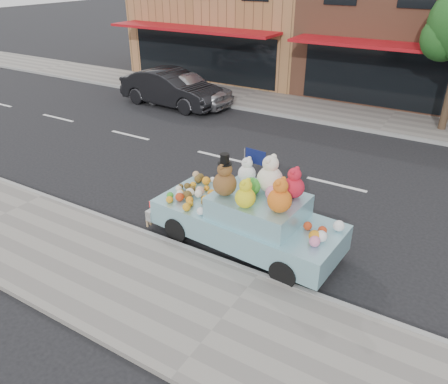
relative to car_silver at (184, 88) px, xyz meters
The scene contains 10 objects.
ground 9.64m from the car_silver, 26.93° to the right, with size 120.00×120.00×0.00m, color black.
near_sidewalk 13.84m from the car_silver, 51.72° to the right, with size 60.00×3.00×0.12m, color gray.
far_sidewalk 8.86m from the car_silver, 14.10° to the left, with size 60.00×3.00×0.12m, color gray.
near_kerb 12.70m from the car_silver, 47.51° to the right, with size 60.00×0.12×0.13m, color gray.
far_kerb 8.62m from the car_silver, ahead, with size 60.00×0.12×0.13m, color gray.
storefront_left 8.27m from the car_silver, 100.68° to the left, with size 10.00×9.80×7.30m.
storefront_mid 11.82m from the car_silver, 41.68° to the left, with size 10.00×9.80×7.30m.
car_silver is the anchor object (origin of this frame).
car_dark 0.60m from the car_silver, 136.25° to the right, with size 1.69×4.85×1.60m, color black.
art_car 11.46m from the car_silver, 47.26° to the right, with size 4.60×2.06×2.30m.
Camera 1 is at (3.07, -11.51, 5.79)m, focal length 35.00 mm.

